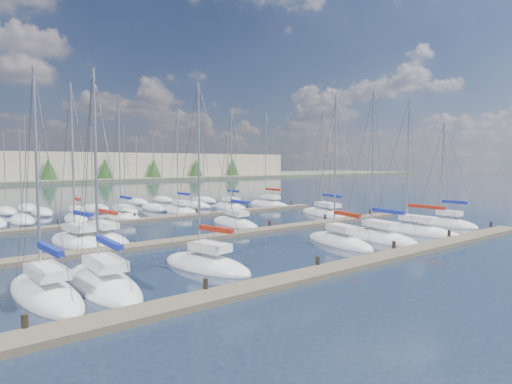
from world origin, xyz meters
TOP-DOWN VIEW (x-y plane):
  - ground at (0.00, 60.00)m, footprint 400.00×400.00m
  - dock_near at (0.00, 2.01)m, footprint 44.00×1.93m
  - dock_mid at (0.00, 16.01)m, footprint 44.00×1.93m
  - dock_far at (0.00, 30.01)m, footprint 44.00×1.93m
  - sailboat_k at (2.89, 21.19)m, footprint 2.85×8.43m
  - sailboat_i at (-11.00, 21.31)m, footprint 3.50×9.51m
  - sailboat_f at (13.40, 7.02)m, footprint 2.88×9.40m
  - sailboat_q at (11.95, 35.05)m, footprint 3.72×8.32m
  - sailboat_g at (19.93, 7.28)m, footprint 2.36×6.62m
  - sailboat_m at (16.79, 21.16)m, footprint 5.56×10.53m
  - sailboat_r at (18.66, 34.42)m, footprint 3.24×9.34m
  - sailboat_h at (-12.94, 20.89)m, footprint 3.95×8.46m
  - sailboat_b at (-15.47, 7.58)m, footprint 3.08×9.03m
  - sailboat_d at (3.46, 7.59)m, footprint 3.88×8.01m
  - sailboat_n at (-9.09, 35.25)m, footprint 2.89×7.46m
  - sailboat_c at (-9.03, 7.64)m, footprint 3.99×7.59m
  - sailboat_e at (7.76, 7.01)m, footprint 4.04×8.91m
  - sailboat_a at (-18.29, 7.56)m, footprint 2.97×8.45m
  - sailboat_p at (3.90, 34.84)m, footprint 2.75×8.04m
  - sailboat_o at (-4.21, 33.84)m, footprint 3.17×8.26m
  - distant_boats at (-4.34, 43.76)m, footprint 36.93×20.75m

SIDE VIEW (x-z plane):
  - ground at x=0.00m, z-range 0.00..0.00m
  - dock_near at x=0.00m, z-range -0.40..0.70m
  - dock_mid at x=0.00m, z-range -0.40..0.70m
  - dock_far at x=0.00m, z-range -0.40..0.70m
  - sailboat_m at x=16.79m, z-range -6.71..7.04m
  - sailboat_b at x=-15.47m, z-range -5.98..6.32m
  - sailboat_q at x=11.95m, z-range -5.70..6.05m
  - sailboat_h at x=-12.94m, z-range -6.68..7.03m
  - sailboat_f at x=13.40m, z-range -6.45..6.81m
  - sailboat_a at x=-18.29m, z-range -5.81..6.17m
  - sailboat_c at x=-9.03m, z-range -5.94..6.29m
  - sailboat_e at x=7.76m, z-range -6.62..6.99m
  - sailboat_p at x=3.90m, z-range -6.62..6.99m
  - sailboat_r at x=18.66m, z-range -7.25..7.62m
  - sailboat_d at x=3.46m, z-range -6.17..6.54m
  - sailboat_g at x=19.93m, z-range -5.50..5.88m
  - sailboat_o at x=-4.21m, z-range -7.43..7.81m
  - sailboat_k at x=2.89m, z-range -6.16..6.54m
  - sailboat_i at x=-11.00m, z-range -7.33..7.71m
  - sailboat_n at x=-9.09m, z-range -6.46..6.86m
  - distant_boats at x=-4.34m, z-range -6.36..6.94m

